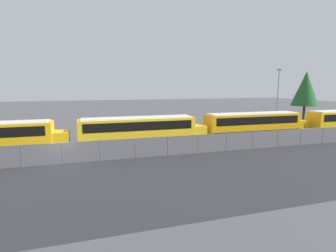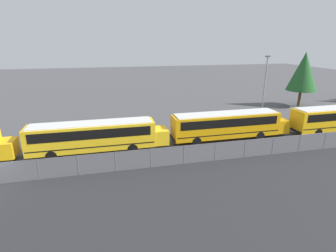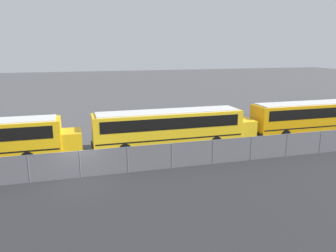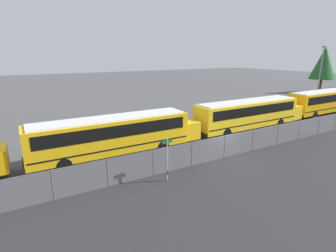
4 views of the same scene
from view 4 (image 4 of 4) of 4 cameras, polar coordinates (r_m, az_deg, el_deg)
ground_plane at (r=20.76m, az=12.04°, el=-6.75°), size 200.00×200.00×0.00m
road_strip at (r=17.24m, az=25.72°, el=-12.80°), size 161.34×12.00×0.01m
fence at (r=20.43m, az=12.19°, el=-4.38°), size 127.41×0.07×1.79m
school_bus_3 at (r=20.41m, az=-11.21°, el=-1.50°), size 13.73×2.45×3.14m
school_bus_4 at (r=28.37m, az=17.41°, el=2.84°), size 13.73×2.45×3.14m
school_bus_5 at (r=40.19m, az=31.22°, el=4.86°), size 13.73×2.45×3.14m
street_sign at (r=16.27m, az=-0.16°, el=-7.19°), size 0.70×0.09×2.74m
light_pole at (r=50.01m, az=30.21°, el=10.10°), size 0.60×0.24×8.88m
tree_2 at (r=62.53m, az=30.80°, el=11.68°), size 4.90×4.90×9.10m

